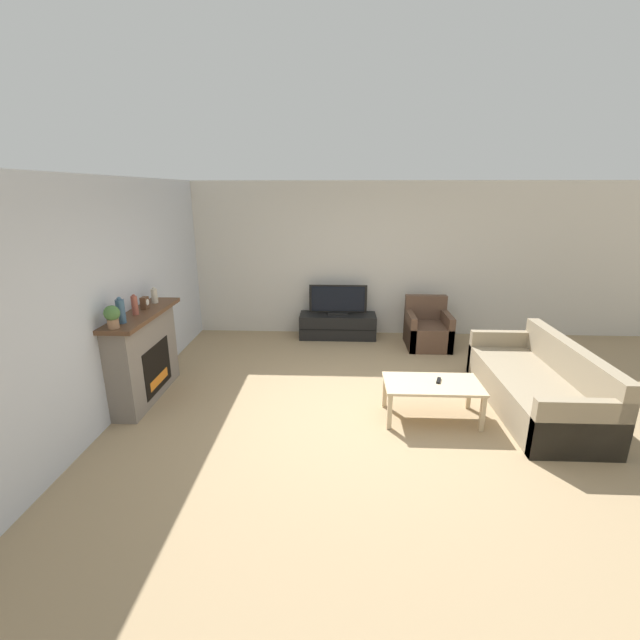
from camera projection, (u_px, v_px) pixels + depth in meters
ground_plane at (357, 411)px, 5.12m from camera, size 24.00×24.00×0.00m
wall_back at (352, 260)px, 7.61m from camera, size 12.00×0.06×2.70m
wall_left at (110, 300)px, 4.84m from camera, size 0.06×12.00×2.70m
fireplace at (144, 355)px, 5.33m from camera, size 0.42×1.48×1.13m
mantel_vase_left at (121, 311)px, 4.70m from camera, size 0.09×0.09×0.30m
mantel_vase_centre_left at (135, 305)px, 5.02m from camera, size 0.07×0.07×0.25m
mantel_vase_right at (154, 296)px, 5.56m from camera, size 0.08×0.08×0.21m
mantel_clock at (145, 303)px, 5.28m from camera, size 0.08×0.11×0.15m
potted_plant at (112, 316)px, 4.52m from camera, size 0.16×0.16×0.25m
tv_stand at (338, 326)px, 7.65m from camera, size 1.35×0.49×0.43m
tv at (338, 301)px, 7.52m from camera, size 1.01×0.18×0.53m
armchair at (427, 330)px, 7.21m from camera, size 0.70×0.76×0.82m
coffee_table at (432, 387)px, 4.87m from camera, size 1.09×0.59×0.44m
remote at (439, 380)px, 4.89m from camera, size 0.09×0.15×0.02m
couch at (537, 387)px, 5.13m from camera, size 0.93×2.17×0.82m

